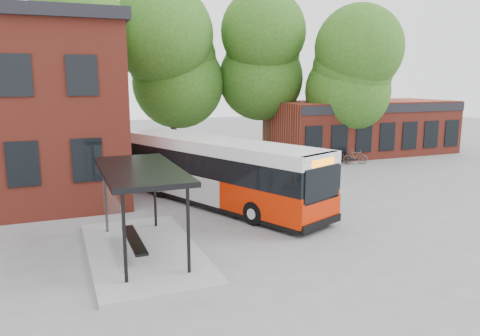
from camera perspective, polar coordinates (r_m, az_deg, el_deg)
name	(u,v)px	position (r m, az deg, el deg)	size (l,w,h in m)	color
ground	(256,228)	(18.19, 1.96, -7.34)	(100.00, 100.00, 0.00)	slate
shop_row	(362,127)	(37.21, 14.60, 4.84)	(14.00, 6.20, 4.00)	maroon
bus_shelter	(142,211)	(15.60, -11.85, -5.12)	(3.60, 7.00, 2.90)	black
bike_rail	(324,164)	(30.99, 10.26, 0.49)	(5.20, 0.10, 0.38)	black
tree_0	(67,81)	(31.82, -20.33, 9.88)	(7.92, 7.92, 11.00)	#275316
tree_1	(172,85)	(33.76, -8.24, 9.94)	(7.92, 7.92, 10.40)	#275316
tree_2	(269,81)	(35.16, 3.50, 10.56)	(7.92, 7.92, 11.00)	#275316
tree_3	(357,93)	(34.25, 14.08, 8.81)	(7.04, 7.04, 9.28)	#275316
city_bus	(217,172)	(21.26, -2.87, -0.52)	(2.50, 11.74, 2.98)	red
bicycle_0	(293,165)	(28.92, 6.50, 0.39)	(0.61, 1.75, 0.92)	black
bicycle_1	(298,164)	(29.37, 7.13, 0.53)	(0.43, 1.51, 0.91)	black
bicycle_2	(309,161)	(30.05, 8.39, 0.80)	(0.65, 1.86, 0.98)	#342B25
bicycle_4	(325,159)	(31.24, 10.35, 1.03)	(0.58, 1.68, 0.88)	black
bicycle_5	(341,156)	(32.28, 12.18, 1.42)	(0.49, 1.72, 1.03)	black
bicycle_6	(335,158)	(31.88, 11.48, 1.25)	(0.63, 1.80, 0.95)	black
bicycle_7	(355,157)	(32.32, 13.88, 1.32)	(0.47, 1.66, 1.00)	#443E39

